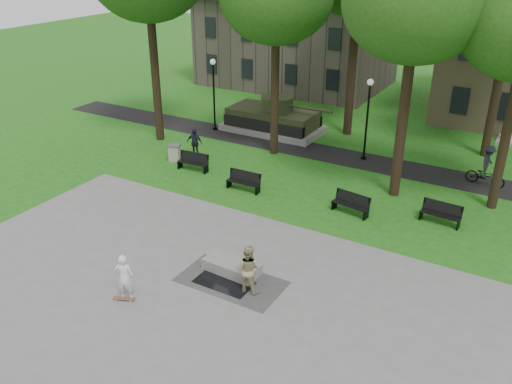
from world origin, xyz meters
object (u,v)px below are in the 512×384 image
trash_bin (175,153)px  friend_watching (248,269)px  skateboarder (125,277)px  cyclist (487,169)px  concrete_block (232,267)px  park_bench_0 (194,161)px

trash_bin → friend_watching: bearing=-40.6°
skateboarder → cyclist: cyclist is taller
concrete_block → skateboarder: bearing=-125.2°
park_bench_0 → trash_bin: bearing=157.3°
cyclist → park_bench_0: 15.56m
friend_watching → park_bench_0: 11.82m
skateboarder → park_bench_0: 11.91m
friend_watching → park_bench_0: (-8.48, 8.21, -0.44)m
concrete_block → friend_watching: 1.56m
trash_bin → skateboarder: bearing=-59.5°
concrete_block → friend_watching: size_ratio=1.17×
trash_bin → cyclist: bearing=18.5°
concrete_block → trash_bin: 12.17m
friend_watching → cyclist: 15.38m
cyclist → trash_bin: cyclist is taller
cyclist → park_bench_0: size_ratio=1.20×
cyclist → skateboarder: bearing=158.0°
skateboarder → trash_bin: 13.26m
skateboarder → friend_watching: (3.54, 2.61, 0.04)m
skateboarder → friend_watching: size_ratio=0.96×
skateboarder → park_bench_0: skateboarder is taller
skateboarder → cyclist: 19.28m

